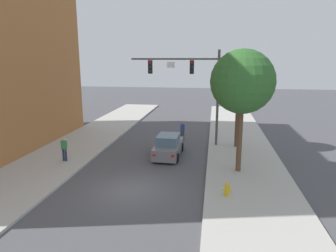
{
  "coord_description": "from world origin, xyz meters",
  "views": [
    {
      "loc": [
        4.34,
        -14.91,
        6.96
      ],
      "look_at": [
        0.95,
        7.3,
        2.0
      ],
      "focal_mm": 32.63,
      "sensor_mm": 36.0,
      "label": 1
    }
  ],
  "objects_px": {
    "fire_hydrant": "(227,189)",
    "street_tree_nearest": "(243,82)",
    "traffic_signal_mast": "(193,80)",
    "pedestrian_crossing_road": "(183,130)",
    "car_lead_grey": "(169,146)",
    "street_tree_second": "(240,73)",
    "pedestrian_sidewalk_left_walker": "(64,148)"
  },
  "relations": [
    {
      "from": "traffic_signal_mast",
      "to": "fire_hydrant",
      "type": "distance_m",
      "value": 11.0
    },
    {
      "from": "pedestrian_sidewalk_left_walker",
      "to": "fire_hydrant",
      "type": "distance_m",
      "value": 11.43
    },
    {
      "from": "car_lead_grey",
      "to": "street_tree_second",
      "type": "relative_size",
      "value": 0.59
    },
    {
      "from": "traffic_signal_mast",
      "to": "pedestrian_crossing_road",
      "type": "bearing_deg",
      "value": 120.84
    },
    {
      "from": "pedestrian_crossing_road",
      "to": "street_tree_nearest",
      "type": "distance_m",
      "value": 9.69
    },
    {
      "from": "pedestrian_crossing_road",
      "to": "street_tree_nearest",
      "type": "relative_size",
      "value": 0.22
    },
    {
      "from": "pedestrian_sidewalk_left_walker",
      "to": "street_tree_nearest",
      "type": "bearing_deg",
      "value": -0.6
    },
    {
      "from": "car_lead_grey",
      "to": "fire_hydrant",
      "type": "bearing_deg",
      "value": -58.44
    },
    {
      "from": "traffic_signal_mast",
      "to": "street_tree_nearest",
      "type": "height_order",
      "value": "traffic_signal_mast"
    },
    {
      "from": "fire_hydrant",
      "to": "street_tree_nearest",
      "type": "distance_m",
      "value": 6.4
    },
    {
      "from": "traffic_signal_mast",
      "to": "street_tree_second",
      "type": "distance_m",
      "value": 3.62
    },
    {
      "from": "pedestrian_sidewalk_left_walker",
      "to": "street_tree_nearest",
      "type": "distance_m",
      "value": 12.42
    },
    {
      "from": "pedestrian_sidewalk_left_walker",
      "to": "street_tree_second",
      "type": "relative_size",
      "value": 0.23
    },
    {
      "from": "traffic_signal_mast",
      "to": "car_lead_grey",
      "type": "relative_size",
      "value": 1.76
    },
    {
      "from": "car_lead_grey",
      "to": "street_tree_nearest",
      "type": "distance_m",
      "value": 7.38
    },
    {
      "from": "fire_hydrant",
      "to": "street_tree_second",
      "type": "xyz_separation_m",
      "value": [
        1.04,
        9.25,
        5.43
      ]
    },
    {
      "from": "street_tree_nearest",
      "to": "street_tree_second",
      "type": "distance_m",
      "value": 5.51
    },
    {
      "from": "car_lead_grey",
      "to": "pedestrian_crossing_road",
      "type": "relative_size",
      "value": 2.6
    },
    {
      "from": "pedestrian_crossing_road",
      "to": "street_tree_second",
      "type": "height_order",
      "value": "street_tree_second"
    },
    {
      "from": "pedestrian_sidewalk_left_walker",
      "to": "pedestrian_crossing_road",
      "type": "relative_size",
      "value": 1.0
    },
    {
      "from": "pedestrian_crossing_road",
      "to": "car_lead_grey",
      "type": "bearing_deg",
      "value": -96.71
    },
    {
      "from": "car_lead_grey",
      "to": "pedestrian_sidewalk_left_walker",
      "type": "height_order",
      "value": "pedestrian_sidewalk_left_walker"
    },
    {
      "from": "fire_hydrant",
      "to": "street_tree_nearest",
      "type": "height_order",
      "value": "street_tree_nearest"
    },
    {
      "from": "traffic_signal_mast",
      "to": "pedestrian_sidewalk_left_walker",
      "type": "relative_size",
      "value": 4.57
    },
    {
      "from": "fire_hydrant",
      "to": "pedestrian_crossing_road",
      "type": "bearing_deg",
      "value": 107.27
    },
    {
      "from": "traffic_signal_mast",
      "to": "street_tree_second",
      "type": "xyz_separation_m",
      "value": [
        3.56,
        -0.3,
        0.57
      ]
    },
    {
      "from": "pedestrian_sidewalk_left_walker",
      "to": "street_tree_nearest",
      "type": "xyz_separation_m",
      "value": [
        11.55,
        -0.12,
        4.57
      ]
    },
    {
      "from": "pedestrian_crossing_road",
      "to": "street_tree_second",
      "type": "bearing_deg",
      "value": -22.22
    },
    {
      "from": "car_lead_grey",
      "to": "street_tree_nearest",
      "type": "xyz_separation_m",
      "value": [
        4.79,
        -2.73,
        4.91
      ]
    },
    {
      "from": "car_lead_grey",
      "to": "street_tree_second",
      "type": "bearing_deg",
      "value": 28.81
    },
    {
      "from": "car_lead_grey",
      "to": "street_tree_nearest",
      "type": "relative_size",
      "value": 0.58
    },
    {
      "from": "pedestrian_crossing_road",
      "to": "street_tree_second",
      "type": "distance_m",
      "value": 6.97
    }
  ]
}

